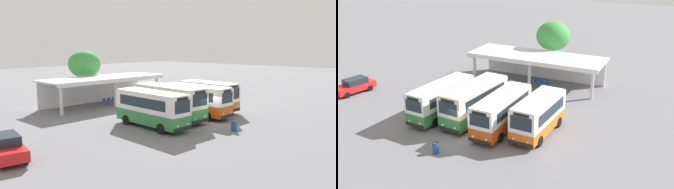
# 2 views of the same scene
# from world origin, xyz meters

# --- Properties ---
(ground_plane) EXTENTS (180.00, 180.00, 0.00)m
(ground_plane) POSITION_xyz_m (0.00, 0.00, 0.00)
(ground_plane) COLOR slate
(city_bus_nearest_orange) EXTENTS (2.67, 7.77, 3.21)m
(city_bus_nearest_orange) POSITION_xyz_m (-4.20, 2.94, 1.78)
(city_bus_nearest_orange) COLOR black
(city_bus_nearest_orange) RESTS_ON ground
(city_bus_second_in_row) EXTENTS (2.93, 8.12, 3.37)m
(city_bus_second_in_row) POSITION_xyz_m (-1.02, 3.69, 1.86)
(city_bus_second_in_row) COLOR black
(city_bus_second_in_row) RESTS_ON ground
(city_bus_middle_cream) EXTENTS (2.41, 7.77, 3.18)m
(city_bus_middle_cream) POSITION_xyz_m (2.15, 2.90, 1.76)
(city_bus_middle_cream) COLOR black
(city_bus_middle_cream) RESTS_ON ground
(city_bus_fourth_amber) EXTENTS (2.67, 6.84, 3.22)m
(city_bus_fourth_amber) POSITION_xyz_m (5.33, 3.48, 1.78)
(city_bus_fourth_amber) COLOR black
(city_bus_fourth_amber) RESTS_ON ground
(parked_car_flank) EXTENTS (2.62, 4.74, 1.62)m
(parked_car_flank) POSITION_xyz_m (-16.44, 3.77, 0.83)
(parked_car_flank) COLOR black
(parked_car_flank) RESTS_ON ground
(terminal_canopy) EXTENTS (15.58, 5.24, 3.40)m
(terminal_canopy) POSITION_xyz_m (0.28, 16.19, 2.63)
(terminal_canopy) COLOR silver
(terminal_canopy) RESTS_ON ground
(waiting_chair_end_by_column) EXTENTS (0.44, 0.44, 0.86)m
(waiting_chair_end_by_column) POSITION_xyz_m (-0.22, 14.89, 0.52)
(waiting_chair_end_by_column) COLOR slate
(waiting_chair_end_by_column) RESTS_ON ground
(waiting_chair_second_from_end) EXTENTS (0.44, 0.44, 0.86)m
(waiting_chair_second_from_end) POSITION_xyz_m (0.50, 14.92, 0.52)
(waiting_chair_second_from_end) COLOR slate
(waiting_chair_second_from_end) RESTS_ON ground
(waiting_chair_middle_seat) EXTENTS (0.44, 0.44, 0.86)m
(waiting_chair_middle_seat) POSITION_xyz_m (1.22, 14.92, 0.52)
(waiting_chair_middle_seat) COLOR slate
(waiting_chair_middle_seat) RESTS_ON ground
(waiting_chair_fourth_seat) EXTENTS (0.44, 0.44, 0.86)m
(waiting_chair_fourth_seat) POSITION_xyz_m (1.94, 14.89, 0.52)
(waiting_chair_fourth_seat) COLOR slate
(waiting_chair_fourth_seat) RESTS_ON ground
(roadside_tree_behind_canopy) EXTENTS (4.19, 4.19, 6.55)m
(roadside_tree_behind_canopy) POSITION_xyz_m (0.60, 20.07, 4.75)
(roadside_tree_behind_canopy) COLOR brown
(roadside_tree_behind_canopy) RESTS_ON ground
(litter_bin_apron) EXTENTS (0.49, 0.49, 0.90)m
(litter_bin_apron) POSITION_xyz_m (-0.54, -3.24, 0.46)
(litter_bin_apron) COLOR #19478C
(litter_bin_apron) RESTS_ON ground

